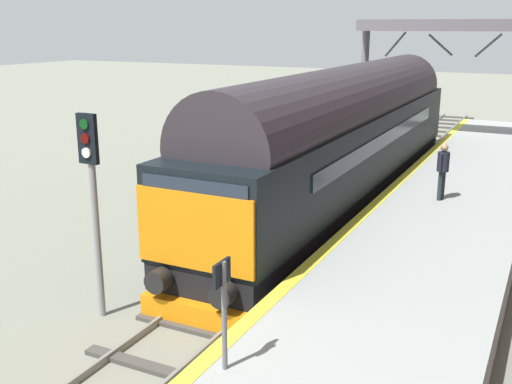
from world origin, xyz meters
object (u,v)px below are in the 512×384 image
Objects in this scene: platform_number_sign at (223,298)px; waiting_passenger at (443,166)px; signal_post_near at (93,189)px; diesel_locomotive at (345,135)px.

waiting_passenger is at bearing 83.53° from platform_number_sign.
platform_number_sign is (4.13, -2.04, -0.62)m from signal_post_near.
platform_number_sign is at bearing -26.36° from signal_post_near.
waiting_passenger is (1.22, 10.71, -0.15)m from platform_number_sign.
platform_number_sign is 10.78m from waiting_passenger.
diesel_locomotive is at bearing 83.83° from waiting_passenger.
diesel_locomotive reaches higher than waiting_passenger.
waiting_passenger is (3.32, -1.10, -0.49)m from diesel_locomotive.
diesel_locomotive is 11.51× the size of waiting_passenger.
signal_post_near is at bearing 160.45° from waiting_passenger.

